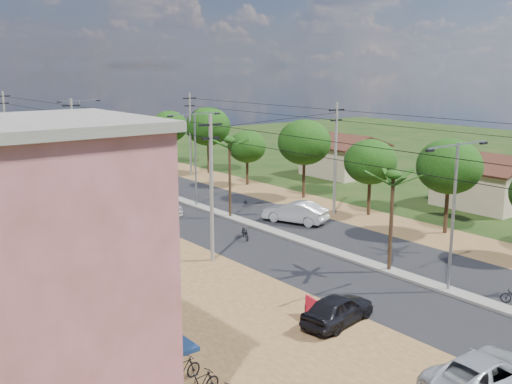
% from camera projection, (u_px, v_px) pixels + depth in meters
% --- Properties ---
extents(ground, '(160.00, 160.00, 0.00)m').
position_uv_depth(ground, '(448.00, 292.00, 31.78)').
color(ground, black).
rests_on(ground, ground).
extents(road, '(12.00, 110.00, 0.04)m').
position_uv_depth(road, '(270.00, 231.00, 43.38)').
color(road, black).
rests_on(road, ground).
extents(median, '(1.00, 90.00, 0.18)m').
position_uv_depth(median, '(245.00, 222.00, 45.69)').
color(median, '#605E56').
rests_on(median, ground).
extents(dirt_lot_west, '(18.00, 46.00, 0.04)m').
position_uv_depth(dirt_lot_west, '(121.00, 314.00, 28.98)').
color(dirt_lot_west, brown).
rests_on(dirt_lot_west, ground).
extents(dirt_shoulder_east, '(5.00, 90.00, 0.03)m').
position_uv_depth(dirt_shoulder_east, '(351.00, 214.00, 48.47)').
color(dirt_shoulder_east, brown).
rests_on(dirt_shoulder_east, ground).
extents(shophouse_pink, '(9.00, 6.40, 10.30)m').
position_uv_depth(shophouse_pink, '(11.00, 296.00, 17.55)').
color(shophouse_pink, brown).
rests_on(shophouse_pink, ground).
extents(house_east_near, '(7.60, 7.50, 4.60)m').
position_uv_depth(house_east_near, '(489.00, 178.00, 51.00)').
color(house_east_near, tan).
rests_on(house_east_near, ground).
extents(house_east_far, '(7.60, 7.50, 4.60)m').
position_uv_depth(house_east_far, '(344.00, 153.00, 65.52)').
color(house_east_far, tan).
rests_on(house_east_far, ground).
extents(tree_east_c, '(4.60, 4.60, 6.83)m').
position_uv_depth(tree_east_c, '(449.00, 167.00, 42.00)').
color(tree_east_c, black).
rests_on(tree_east_c, ground).
extents(tree_east_d, '(4.20, 4.20, 6.13)m').
position_uv_depth(tree_east_d, '(370.00, 162.00, 47.34)').
color(tree_east_d, black).
rests_on(tree_east_d, ground).
extents(tree_east_e, '(4.80, 4.80, 7.14)m').
position_uv_depth(tree_east_e, '(304.00, 142.00, 53.50)').
color(tree_east_e, black).
rests_on(tree_east_e, ground).
extents(tree_east_f, '(3.80, 3.80, 5.52)m').
position_uv_depth(tree_east_f, '(247.00, 147.00, 59.70)').
color(tree_east_f, black).
rests_on(tree_east_f, ground).
extents(tree_east_g, '(5.00, 5.00, 7.38)m').
position_uv_depth(tree_east_g, '(208.00, 126.00, 65.97)').
color(tree_east_g, black).
rests_on(tree_east_g, ground).
extents(tree_east_h, '(4.40, 4.40, 6.52)m').
position_uv_depth(tree_east_h, '(170.00, 126.00, 72.10)').
color(tree_east_h, black).
rests_on(tree_east_h, ground).
extents(palm_median_near, '(2.00, 2.00, 6.15)m').
position_uv_depth(palm_median_near, '(393.00, 179.00, 33.73)').
color(palm_median_near, black).
rests_on(palm_median_near, ground).
extents(palm_median_mid, '(2.00, 2.00, 6.55)m').
position_uv_depth(palm_median_mid, '(230.00, 144.00, 46.03)').
color(palm_median_mid, black).
rests_on(palm_median_mid, ground).
extents(palm_median_far, '(2.00, 2.00, 5.85)m').
position_uv_depth(palm_median_far, '(135.00, 134.00, 58.55)').
color(palm_median_far, black).
rests_on(palm_median_far, ground).
extents(streetlight_near, '(5.10, 0.18, 8.00)m').
position_uv_depth(streetlight_near, '(454.00, 205.00, 30.79)').
color(streetlight_near, gray).
rests_on(streetlight_near, ground).
extents(streetlight_mid, '(5.10, 0.18, 8.00)m').
position_uv_depth(streetlight_mid, '(195.00, 151.00, 50.13)').
color(streetlight_mid, gray).
rests_on(streetlight_mid, ground).
extents(streetlight_far, '(5.10, 0.18, 8.00)m').
position_uv_depth(streetlight_far, '(81.00, 127.00, 69.48)').
color(streetlight_far, gray).
rests_on(streetlight_far, ground).
extents(utility_pole_w_b, '(1.60, 0.24, 9.00)m').
position_uv_depth(utility_pole_w_b, '(211.00, 185.00, 35.89)').
color(utility_pole_w_b, '#605E56').
rests_on(utility_pole_w_b, ground).
extents(utility_pole_w_c, '(1.60, 0.24, 9.00)m').
position_uv_depth(utility_pole_w_c, '(74.00, 147.00, 52.91)').
color(utility_pole_w_c, '#605E56').
rests_on(utility_pole_w_c, ground).
extents(utility_pole_w_d, '(1.60, 0.24, 9.00)m').
position_uv_depth(utility_pole_w_d, '(6.00, 128.00, 69.16)').
color(utility_pole_w_d, '#605E56').
rests_on(utility_pole_w_d, ground).
extents(utility_pole_e_b, '(1.60, 0.24, 9.00)m').
position_uv_depth(utility_pole_e_b, '(335.00, 156.00, 47.67)').
color(utility_pole_e_b, '#605E56').
rests_on(utility_pole_e_b, ground).
extents(utility_pole_e_c, '(1.60, 0.24, 9.00)m').
position_uv_depth(utility_pole_e_c, '(190.00, 132.00, 64.69)').
color(utility_pole_e_c, '#605E56').
rests_on(utility_pole_e_c, ground).
extents(car_silver_mid, '(3.46, 5.27, 1.64)m').
position_uv_depth(car_silver_mid, '(295.00, 213.00, 45.62)').
color(car_silver_mid, '#A1A5A9').
rests_on(car_silver_mid, ground).
extents(car_white_far, '(2.67, 4.72, 1.29)m').
position_uv_depth(car_white_far, '(165.00, 205.00, 48.78)').
color(car_white_far, '#B8B9B4').
rests_on(car_white_far, ground).
extents(car_parked_silver, '(5.34, 2.69, 1.45)m').
position_uv_depth(car_parked_silver, '(485.00, 374.00, 21.90)').
color(car_parked_silver, '#A1A5A9').
rests_on(car_parked_silver, ground).
extents(car_parked_dark, '(4.41, 2.40, 1.42)m').
position_uv_depth(car_parked_dark, '(338.00, 310.00, 27.73)').
color(car_parked_dark, black).
rests_on(car_parked_dark, ground).
extents(moto_rider_west_a, '(1.32, 1.92, 0.96)m').
position_uv_depth(moto_rider_west_a, '(245.00, 233.00, 41.39)').
color(moto_rider_west_a, black).
rests_on(moto_rider_west_a, ground).
extents(moto_rider_west_b, '(0.74, 1.66, 0.96)m').
position_uv_depth(moto_rider_west_b, '(130.00, 184.00, 58.20)').
color(moto_rider_west_b, black).
rests_on(moto_rider_west_b, ground).
extents(roadside_sign, '(0.27, 1.23, 1.02)m').
position_uv_depth(roadside_sign, '(313.00, 309.00, 28.35)').
color(roadside_sign, '#AE1025').
rests_on(roadside_sign, ground).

